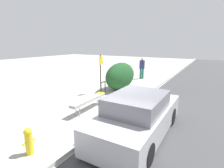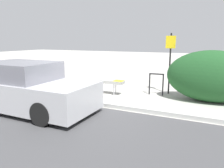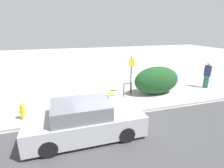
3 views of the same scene
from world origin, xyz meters
TOP-DOWN VIEW (x-y plane):
  - ground_plane at (0.00, 0.00)m, footprint 60.00×60.00m
  - curb at (0.00, 0.00)m, footprint 60.00×0.20m
  - bench at (-0.12, 1.47)m, footprint 2.24×0.38m
  - bike_rack at (2.06, 2.14)m, footprint 0.55×0.11m
  - sign_post at (2.44, 2.56)m, footprint 0.36×0.08m
  - fire_hydrant at (-3.52, 0.89)m, footprint 0.36×0.22m
  - shrub_hedge at (3.93, 2.01)m, footprint 2.93×1.41m
  - parked_car_near at (-1.03, -1.26)m, footprint 4.30×1.76m

SIDE VIEW (x-z plane):
  - ground_plane at x=0.00m, z-range 0.00..0.00m
  - curb at x=0.00m, z-range 0.00..0.13m
  - fire_hydrant at x=-3.52m, z-range 0.03..0.79m
  - bench at x=-0.12m, z-range 0.21..0.76m
  - bike_rack at x=2.06m, z-range 0.09..0.91m
  - parked_car_near at x=-1.03m, z-range -0.06..1.35m
  - shrub_hedge at x=3.93m, z-range 0.00..1.73m
  - sign_post at x=2.44m, z-range 0.23..2.53m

